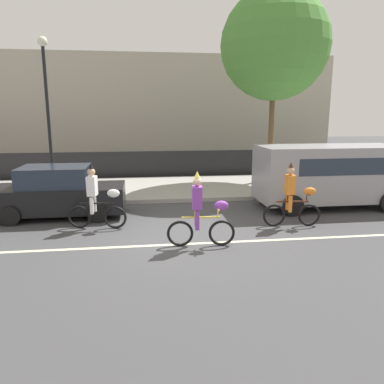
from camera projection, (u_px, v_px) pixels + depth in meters
name	position (u px, v px, depth m)	size (l,w,h in m)	color
ground_plane	(186.00, 238.00, 10.09)	(80.00, 80.00, 0.00)	#424244
road_centre_line	(188.00, 244.00, 9.61)	(36.00, 0.14, 0.01)	beige
sidewalk_curb	(168.00, 188.00, 16.38)	(60.00, 5.00, 0.15)	#9E9B93
fence_line	(164.00, 165.00, 19.06)	(40.00, 0.08, 1.40)	black
building_backdrop	(116.00, 111.00, 26.45)	(28.00, 8.00, 6.83)	#B2A899
parade_cyclist_zebra	(97.00, 200.00, 10.74)	(1.71, 0.53, 1.92)	black
parade_cyclist_purple	(202.00, 214.00, 9.30)	(1.72, 0.50, 1.92)	black
parade_cyclist_orange	(293.00, 198.00, 10.96)	(1.72, 0.50, 1.92)	black
parked_van_grey	(331.00, 171.00, 13.15)	(5.00, 2.22, 2.18)	#99999E
parked_car_black	(59.00, 193.00, 12.01)	(4.10, 1.92, 1.64)	black
street_lamp_post	(46.00, 94.00, 13.91)	(0.36, 0.36, 5.86)	black
street_tree_near_lamp	(275.00, 45.00, 16.58)	(4.83, 4.83, 8.50)	brown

